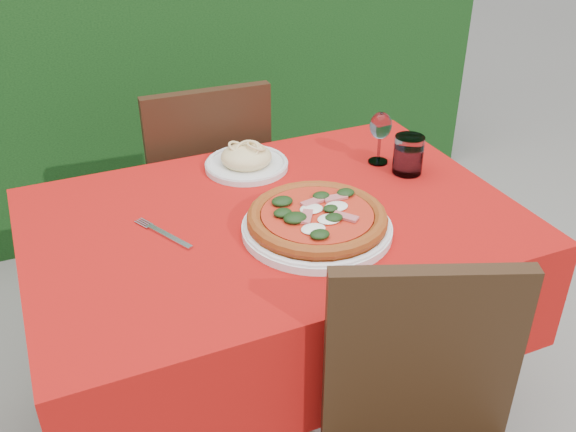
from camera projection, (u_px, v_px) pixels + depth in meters
name	position (u px, v px, depth m)	size (l,w,h in m)	color
ground	(276.00, 415.00, 2.06)	(60.00, 60.00, 0.00)	slate
hedge	(137.00, 16.00, 2.80)	(3.20, 0.55, 1.78)	black
dining_table	(274.00, 263.00, 1.75)	(1.26, 0.86, 0.75)	#462D16
chair_far	(205.00, 187.00, 2.27)	(0.43, 0.43, 0.92)	black
pizza_plate	(317.00, 221.00, 1.58)	(0.41, 0.41, 0.07)	white
pasta_plate	(246.00, 160.00, 1.90)	(0.25, 0.25, 0.07)	silver
water_glass	(408.00, 157.00, 1.86)	(0.09, 0.09, 0.11)	silver
wine_glass	(381.00, 128.00, 1.88)	(0.07, 0.07, 0.16)	silver
fork	(169.00, 236.00, 1.58)	(0.03, 0.22, 0.01)	#B6B6BD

